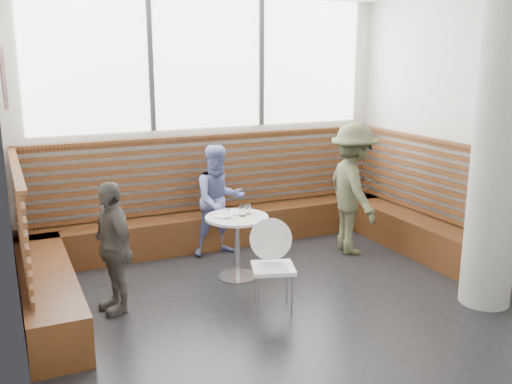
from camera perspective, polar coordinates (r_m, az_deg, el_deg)
name	(u,v)px	position (r m, az deg, el deg)	size (l,w,h in m)	color
room	(301,152)	(5.32, 4.48, 4.01)	(5.00, 5.00, 3.20)	silver
booth	(230,225)	(7.15, -2.59, -3.29)	(5.00, 2.50, 1.44)	#452511
concrete_column	(499,148)	(6.00, 23.11, 4.04)	(0.50, 0.50, 3.20)	gray
wall_art	(4,78)	(4.98, -23.93, 10.34)	(0.50, 0.50, 0.03)	white
cafe_table	(237,234)	(6.41, -1.92, -4.22)	(0.71, 0.71, 0.73)	silver
cafe_chair	(270,258)	(5.68, 1.41, -6.59)	(0.43, 0.42, 0.89)	white
adult_man	(353,189)	(7.29, 9.68, 0.29)	(1.07, 0.62, 1.66)	#4C4F34
child_back	(219,200)	(7.17, -3.72, -0.84)	(0.68, 0.53, 1.40)	#6976B7
child_left	(113,247)	(5.75, -14.13, -5.38)	(0.77, 0.32, 1.31)	#524F4A
plate_near	(223,216)	(6.36, -3.28, -2.38)	(0.21, 0.21, 0.01)	white
plate_far	(238,212)	(6.48, -1.78, -2.06)	(0.21, 0.21, 0.02)	white
glass_left	(227,213)	(6.27, -2.95, -2.16)	(0.07, 0.07, 0.11)	white
glass_mid	(242,211)	(6.35, -1.36, -1.89)	(0.08, 0.08, 0.12)	white
glass_right	(248,209)	(6.44, -0.84, -1.72)	(0.07, 0.07, 0.11)	white
menu_card	(244,220)	(6.19, -1.21, -2.86)	(0.21, 0.15, 0.00)	#A5C64C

